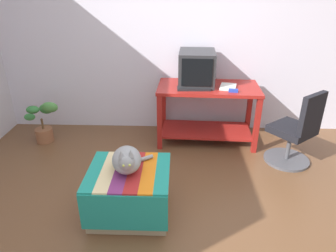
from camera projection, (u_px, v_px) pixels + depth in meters
name	position (u px, v px, depth m)	size (l,w,h in m)	color
ground_plane	(170.00, 223.00, 2.71)	(14.00, 14.00, 0.00)	brown
back_wall	(175.00, 35.00, 4.00)	(8.00, 0.10, 2.60)	silver
desk	(207.00, 104.00, 3.92)	(1.28, 0.69, 0.75)	maroon
tv_monitor	(197.00, 68.00, 3.81)	(0.46, 0.54, 0.42)	#28282B
keyboard	(194.00, 88.00, 3.69)	(0.40, 0.15, 0.02)	black
book	(228.00, 87.00, 3.75)	(0.18, 0.26, 0.03)	white
ottoman_with_blanket	(130.00, 192.00, 2.75)	(0.71, 0.65, 0.45)	tan
cat	(127.00, 160.00, 2.62)	(0.37, 0.42, 0.27)	gray
potted_plant	(43.00, 123.00, 4.00)	(0.45, 0.35, 0.55)	brown
office_chair	(296.00, 133.00, 3.45)	(0.59, 0.59, 0.89)	#4C4C51
stapler	(233.00, 91.00, 3.60)	(0.04, 0.11, 0.04)	#2342B7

